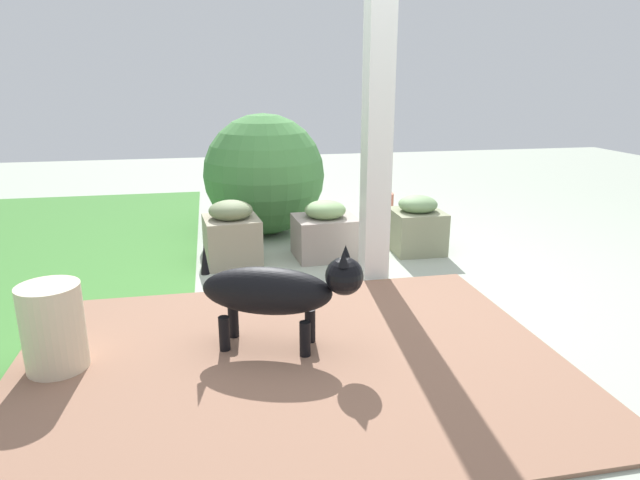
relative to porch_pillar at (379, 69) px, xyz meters
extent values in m
plane|color=#9AA392|center=(-0.23, 0.11, -1.26)|extent=(12.00, 12.00, 0.00)
cube|color=#87604B|center=(-1.02, 0.68, -1.25)|extent=(1.80, 2.40, 0.02)
cube|color=white|center=(0.00, 0.00, 0.00)|extent=(0.16, 0.16, 2.53)
cube|color=gray|center=(0.45, -0.45, -1.11)|extent=(0.37, 0.36, 0.30)
ellipsoid|color=#729360|center=(0.45, -0.45, -0.91)|extent=(0.28, 0.28, 0.12)
cube|color=gray|center=(0.45, 0.22, -1.12)|extent=(0.39, 0.44, 0.29)
ellipsoid|color=#74955E|center=(0.45, 0.22, -0.92)|extent=(0.29, 0.29, 0.13)
cube|color=gray|center=(0.43, 0.87, -1.10)|extent=(0.40, 0.39, 0.32)
ellipsoid|color=#6F7B55|center=(0.43, 0.87, -0.89)|extent=(0.29, 0.29, 0.13)
sphere|color=#417A3E|center=(1.16, 0.57, -0.79)|extent=(0.96, 0.96, 0.96)
cylinder|color=#C56850|center=(1.45, -0.50, -1.15)|extent=(0.23, 0.23, 0.23)
cylinder|color=#2D6830|center=(1.45, -0.50, -0.79)|extent=(0.12, 0.12, 0.49)
ellipsoid|color=black|center=(-0.86, 0.76, -0.97)|extent=(0.39, 0.63, 0.22)
sphere|color=black|center=(-0.98, 0.43, -0.88)|extent=(0.17, 0.17, 0.17)
cone|color=black|center=(-0.93, 0.42, -0.79)|extent=(0.05, 0.05, 0.07)
cone|color=black|center=(-1.02, 0.45, -0.79)|extent=(0.05, 0.05, 0.07)
cylinder|color=black|center=(-0.86, 0.56, -1.17)|extent=(0.05, 0.05, 0.18)
cylinder|color=black|center=(-0.99, 0.61, -1.17)|extent=(0.05, 0.05, 0.18)
cylinder|color=black|center=(-0.73, 0.91, -1.17)|extent=(0.05, 0.05, 0.18)
cylinder|color=black|center=(-0.87, 0.96, -1.17)|extent=(0.05, 0.05, 0.18)
cone|color=black|center=(-0.77, 1.03, -0.84)|extent=(0.04, 0.04, 0.14)
cylinder|color=beige|center=(-0.89, 1.67, -1.07)|extent=(0.26, 0.26, 0.39)
camera|label=1|loc=(-3.20, 0.98, -0.04)|focal=31.10mm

